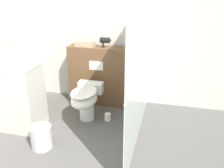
# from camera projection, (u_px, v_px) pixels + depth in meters

# --- Properties ---
(wall_back) EXTENTS (8.00, 0.06, 2.50)m
(wall_back) POSITION_uv_depth(u_px,v_px,m) (113.00, 27.00, 3.95)
(wall_back) COLOR silver
(wall_back) RESTS_ON ground_plane
(partition_panel) EXTENTS (0.97, 0.27, 0.96)m
(partition_panel) POSITION_uv_depth(u_px,v_px,m) (99.00, 76.00, 4.08)
(partition_panel) COLOR brown
(partition_panel) RESTS_ON ground_plane
(shower_glass) EXTENTS (0.04, 2.00, 1.91)m
(shower_glass) POSITION_uv_depth(u_px,v_px,m) (141.00, 67.00, 2.99)
(shower_glass) COLOR silver
(shower_glass) RESTS_ON ground_plane
(toilet) EXTENTS (0.37, 0.63, 0.51)m
(toilet) POSITION_uv_depth(u_px,v_px,m) (86.00, 99.00, 3.58)
(toilet) COLOR white
(toilet) RESTS_ON ground_plane
(sink_vanity) EXTENTS (0.61, 0.46, 1.15)m
(sink_vanity) POSITION_uv_depth(u_px,v_px,m) (17.00, 93.00, 3.36)
(sink_vanity) COLOR beige
(sink_vanity) RESTS_ON ground_plane
(hair_drier) EXTENTS (0.18, 0.09, 0.16)m
(hair_drier) POSITION_uv_depth(u_px,v_px,m) (105.00, 40.00, 3.80)
(hair_drier) COLOR black
(hair_drier) RESTS_ON partition_panel
(folded_towel) EXTENTS (0.29, 0.15, 0.09)m
(folded_towel) POSITION_uv_depth(u_px,v_px,m) (85.00, 43.00, 3.93)
(folded_towel) COLOR tan
(folded_towel) RESTS_ON partition_panel
(spare_toilet_roll) EXTENTS (0.09, 0.09, 0.11)m
(spare_toilet_roll) POSITION_uv_depth(u_px,v_px,m) (108.00, 117.00, 3.68)
(spare_toilet_roll) COLOR white
(spare_toilet_roll) RESTS_ON ground_plane
(waste_bin) EXTENTS (0.26, 0.26, 0.29)m
(waste_bin) POSITION_uv_depth(u_px,v_px,m) (41.00, 137.00, 3.04)
(waste_bin) COLOR silver
(waste_bin) RESTS_ON ground_plane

